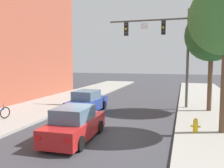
{
  "coord_description": "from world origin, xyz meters",
  "views": [
    {
      "loc": [
        4.37,
        -10.8,
        3.71
      ],
      "look_at": [
        -0.84,
        6.19,
        2.0
      ],
      "focal_mm": 37.74,
      "sensor_mm": 36.0,
      "label": 1
    }
  ],
  "objects": [
    {
      "name": "traffic_signal_mast",
      "position": [
        2.84,
        8.18,
        5.33
      ],
      "size": [
        6.3,
        0.38,
        7.5
      ],
      "color": "#514C47",
      "rests_on": "sidewalk_right"
    },
    {
      "name": "fire_hydrant",
      "position": [
        4.99,
        1.48,
        0.51
      ],
      "size": [
        0.48,
        0.24,
        0.72
      ],
      "color": "gold",
      "rests_on": "sidewalk_right"
    },
    {
      "name": "street_tree_second",
      "position": [
        6.17,
        7.37,
        5.55
      ],
      "size": [
        3.74,
        3.74,
        7.29
      ],
      "color": "brown",
      "rests_on": "sidewalk_right"
    },
    {
      "name": "ground_plane",
      "position": [
        0.0,
        0.0,
        0.0
      ],
      "size": [
        120.0,
        120.0,
        0.0
      ],
      "primitive_type": "plane",
      "color": "#38383D"
    },
    {
      "name": "car_lead_blue",
      "position": [
        -2.38,
        4.96,
        0.72
      ],
      "size": [
        1.9,
        4.27,
        1.6
      ],
      "color": "navy",
      "rests_on": "ground"
    },
    {
      "name": "car_following_red",
      "position": [
        -0.53,
        -0.9,
        0.72
      ],
      "size": [
        1.94,
        4.29,
        1.6
      ],
      "color": "#B21E1E",
      "rests_on": "ground"
    }
  ]
}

